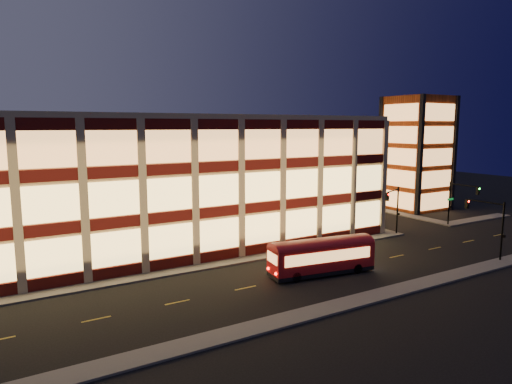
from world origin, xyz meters
TOP-DOWN VIEW (x-y plane):
  - ground at (0.00, 0.00)m, footprint 200.00×200.00m
  - sidewalk_office_south at (-3.00, 1.00)m, footprint 54.00×2.00m
  - sidewalk_office_east at (23.00, 17.00)m, footprint 2.00×30.00m
  - sidewalk_tower_south at (40.00, 1.00)m, footprint 14.00×2.00m
  - sidewalk_tower_west at (34.00, 17.00)m, footprint 2.00×30.00m
  - sidewalk_near at (0.00, -13.00)m, footprint 100.00×2.00m
  - office_building at (-2.91, 16.91)m, footprint 50.45×30.45m
  - stair_tower at (39.95, 11.95)m, footprint 8.60×8.60m
  - traffic_signal_far at (22.21, 0.24)m, footprint 3.79×1.87m
  - traffic_signal_right at (33.50, -0.62)m, footprint 1.20×4.37m
  - traffic_signal_near at (23.50, -11.03)m, footprint 0.32×4.45m
  - trolley_bus at (5.72, -6.39)m, footprint 10.06×3.87m

SIDE VIEW (x-z plane):
  - ground at x=0.00m, z-range 0.00..0.00m
  - sidewalk_office_south at x=-3.00m, z-range 0.00..0.15m
  - sidewalk_office_east at x=23.00m, z-range 0.00..0.15m
  - sidewalk_tower_south at x=40.00m, z-range 0.00..0.15m
  - sidewalk_tower_west at x=34.00m, z-range 0.00..0.15m
  - sidewalk_near at x=0.00m, z-range 0.00..0.15m
  - trolley_bus at x=5.72m, z-range 0.18..3.50m
  - traffic_signal_right at x=33.50m, z-range 1.10..7.10m
  - traffic_signal_far at x=22.21m, z-range 1.11..7.11m
  - traffic_signal_near at x=23.50m, z-range 1.13..7.13m
  - office_building at x=-2.91m, z-range 0.00..14.50m
  - stair_tower at x=39.95m, z-range -0.01..17.99m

